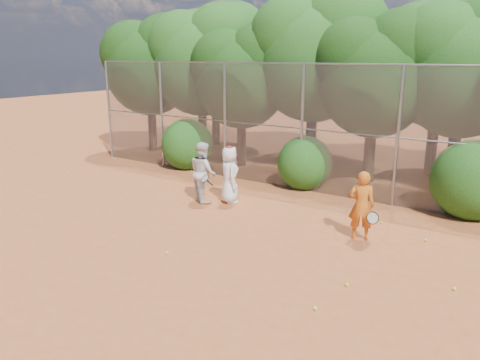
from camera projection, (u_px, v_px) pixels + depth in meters
The scene contains 23 objects.
ground at pixel (213, 262), 9.94m from camera, with size 80.00×80.00×0.00m, color #A34E24.
fence_back at pixel (328, 129), 14.27m from camera, with size 20.05×0.09×4.03m.
tree_0 at pixel (151, 62), 20.44m from camera, with size 4.38×3.81×6.00m.
tree_1 at pixel (203, 57), 19.44m from camera, with size 4.64×4.03×6.35m.
tree_2 at pixel (243, 73), 17.68m from camera, with size 3.99×3.47×5.47m.
tree_3 at pixel (316, 51), 16.92m from camera, with size 4.89×4.26×6.70m.
tree_4 at pixel (377, 70), 15.26m from camera, with size 4.19×3.64×5.73m.
tree_5 at pixel (466, 62), 14.47m from camera, with size 4.51×3.92×6.17m.
tree_9 at pixel (217, 53), 21.77m from camera, with size 4.83×4.20×6.62m.
tree_10 at pixel (317, 45), 19.16m from camera, with size 5.15×4.48×7.06m.
tree_11 at pixel (443, 57), 16.26m from camera, with size 4.64×4.03×6.35m.
bush_0 at pixel (187, 142), 17.96m from camera, with size 2.00×2.00×2.00m, color #194A12.
bush_1 at pixel (305, 161), 15.29m from camera, with size 1.80×1.80×1.80m, color #194A12.
bush_2 at pixel (473, 177), 12.54m from camera, with size 2.20×2.20×2.20m, color #194A12.
player_yellow at pixel (362, 205), 11.00m from camera, with size 0.86×0.64×1.67m.
player_teen at pixel (230, 174), 13.76m from camera, with size 0.97×0.95×1.71m.
player_white at pixel (203, 172), 13.87m from camera, with size 1.10×1.03×1.79m.
ball_0 at pixel (347, 285), 8.89m from camera, with size 0.07×0.07×0.07m, color #C5E82A.
ball_1 at pixel (426, 240), 11.01m from camera, with size 0.07×0.07×0.07m, color #C5E82A.
ball_2 at pixel (315, 308), 8.08m from camera, with size 0.07×0.07×0.07m, color #C5E82A.
ball_3 at pixel (454, 289), 8.75m from camera, with size 0.07×0.07×0.07m, color #C5E82A.
ball_4 at pixel (167, 253), 10.33m from camera, with size 0.07×0.07×0.07m, color #C5E82A.
ball_5 at pixel (381, 223), 12.18m from camera, with size 0.07×0.07×0.07m, color #C5E82A.
Camera 1 is at (5.58, -7.26, 4.28)m, focal length 35.00 mm.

